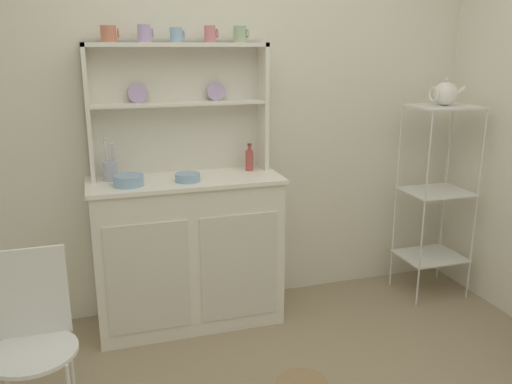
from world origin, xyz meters
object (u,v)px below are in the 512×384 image
at_px(bakers_rack, 437,185).
at_px(jam_bottle, 249,159).
at_px(wire_chair, 32,331).
at_px(porcelain_teapot, 445,94).
at_px(bowl_mixing_large, 129,180).
at_px(cup_terracotta_0, 109,34).
at_px(hutch_cabinet, 188,250).
at_px(hutch_shelf_unit, 178,99).
at_px(utensil_jar, 111,170).

xyz_separation_m(bakers_rack, jam_bottle, (-1.24, 0.18, 0.21)).
distance_m(wire_chair, porcelain_teapot, 2.69).
bearing_deg(bowl_mixing_large, bakers_rack, -0.45).
xyz_separation_m(bowl_mixing_large, jam_bottle, (0.74, 0.16, 0.04)).
relative_size(cup_terracotta_0, bowl_mixing_large, 0.60).
bearing_deg(hutch_cabinet, hutch_shelf_unit, 90.00).
xyz_separation_m(bakers_rack, wire_chair, (-2.45, -0.73, -0.25)).
bearing_deg(jam_bottle, wire_chair, -143.15).
height_order(hutch_cabinet, cup_terracotta_0, cup_terracotta_0).
distance_m(cup_terracotta_0, utensil_jar, 0.75).
bearing_deg(hutch_shelf_unit, bowl_mixing_large, -143.78).
bearing_deg(bakers_rack, bowl_mixing_large, 179.55).
bearing_deg(bowl_mixing_large, porcelain_teapot, -0.45).
height_order(hutch_shelf_unit, utensil_jar, hutch_shelf_unit).
bearing_deg(hutch_cabinet, jam_bottle, 11.82).
relative_size(bakers_rack, porcelain_teapot, 5.37).
bearing_deg(porcelain_teapot, hutch_cabinet, 176.92).
bearing_deg(porcelain_teapot, jam_bottle, 171.94).
xyz_separation_m(wire_chair, utensil_jar, (0.39, 0.90, 0.45)).
bearing_deg(hutch_shelf_unit, wire_chair, -128.99).
xyz_separation_m(wire_chair, cup_terracotta_0, (0.43, 0.94, 1.20)).
xyz_separation_m(hutch_shelf_unit, porcelain_teapot, (1.65, -0.25, 0.01)).
height_order(hutch_shelf_unit, bowl_mixing_large, hutch_shelf_unit).
distance_m(bakers_rack, cup_terracotta_0, 2.24).
height_order(jam_bottle, utensil_jar, utensil_jar).
xyz_separation_m(wire_chair, porcelain_teapot, (2.45, 0.73, 0.84)).
distance_m(cup_terracotta_0, porcelain_teapot, 2.06).
bearing_deg(utensil_jar, wire_chair, -113.29).
xyz_separation_m(cup_terracotta_0, porcelain_teapot, (2.02, -0.21, -0.35)).
xyz_separation_m(hutch_cabinet, utensil_jar, (-0.41, 0.08, 0.50)).
bearing_deg(porcelain_teapot, utensil_jar, 175.39).
relative_size(bakers_rack, utensil_jar, 5.18).
relative_size(cup_terracotta_0, jam_bottle, 0.58).
xyz_separation_m(jam_bottle, porcelain_teapot, (1.24, -0.18, 0.38)).
distance_m(bowl_mixing_large, porcelain_teapot, 2.02).
xyz_separation_m(utensil_jar, porcelain_teapot, (2.06, -0.17, 0.39)).
bearing_deg(bakers_rack, wire_chair, -163.35).
distance_m(hutch_cabinet, bowl_mixing_large, 0.58).
bearing_deg(bowl_mixing_large, wire_chair, -122.32).
bearing_deg(jam_bottle, hutch_shelf_unit, 169.17).
height_order(hutch_shelf_unit, porcelain_teapot, hutch_shelf_unit).
xyz_separation_m(hutch_shelf_unit, bowl_mixing_large, (-0.33, -0.24, -0.41)).
bearing_deg(bowl_mixing_large, utensil_jar, 119.88).
distance_m(hutch_cabinet, jam_bottle, 0.66).
relative_size(hutch_shelf_unit, wire_chair, 1.23).
height_order(hutch_shelf_unit, bakers_rack, hutch_shelf_unit).
bearing_deg(jam_bottle, utensil_jar, -179.37).
height_order(hutch_shelf_unit, cup_terracotta_0, cup_terracotta_0).
height_order(bakers_rack, porcelain_teapot, porcelain_teapot).
xyz_separation_m(bakers_rack, cup_terracotta_0, (-2.02, 0.21, 0.95)).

